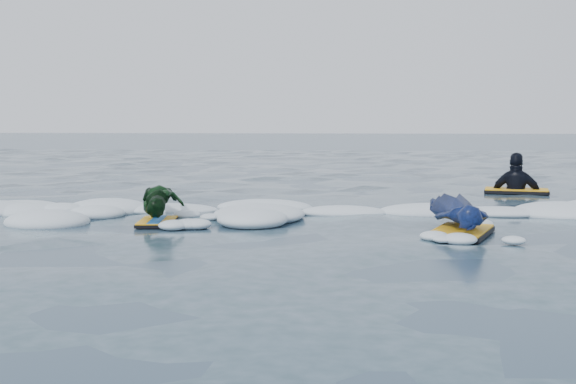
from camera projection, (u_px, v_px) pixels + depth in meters
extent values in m
plane|color=#1B3041|center=(183.00, 230.00, 7.95)|extent=(120.00, 120.00, 0.00)
cube|color=black|center=(461.00, 233.00, 7.50)|extent=(0.83, 1.10, 0.05)
cube|color=#FFAE15|center=(461.00, 230.00, 7.50)|extent=(0.81, 1.08, 0.02)
imported|color=navy|center=(458.00, 213.00, 7.73)|extent=(0.63, 1.50, 0.35)
cube|color=black|center=(157.00, 222.00, 8.31)|extent=(0.50, 0.78, 0.04)
cube|color=#FFAE15|center=(157.00, 220.00, 8.31)|extent=(0.48, 0.77, 0.01)
cube|color=blue|center=(157.00, 219.00, 8.31)|extent=(0.22, 0.71, 0.00)
imported|color=black|center=(162.00, 203.00, 8.49)|extent=(0.75, 1.20, 0.42)
cube|color=black|center=(516.00, 191.00, 11.89)|extent=(1.11, 0.75, 0.05)
cube|color=#FFAE15|center=(516.00, 189.00, 11.88)|extent=(1.08, 0.72, 0.02)
imported|color=black|center=(516.00, 199.00, 11.90)|extent=(0.96, 0.59, 1.53)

